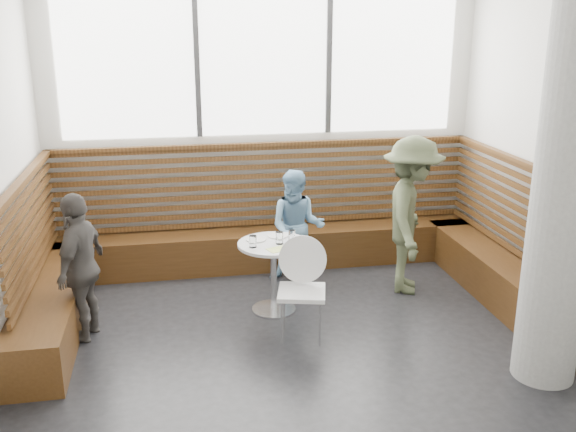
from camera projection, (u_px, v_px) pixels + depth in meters
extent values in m
cube|color=silver|center=(311.00, 181.00, 5.10)|extent=(5.00, 5.00, 3.20)
cube|color=black|center=(309.00, 359.00, 5.58)|extent=(5.00, 5.00, 0.01)
cube|color=white|center=(264.00, 61.00, 7.20)|extent=(4.50, 0.02, 1.65)
cube|color=#3F3F42|center=(197.00, 62.00, 7.05)|extent=(0.06, 0.04, 1.65)
cube|color=#3F3F42|center=(329.00, 60.00, 7.32)|extent=(0.06, 0.04, 1.65)
cube|color=#3C240F|center=(269.00, 248.00, 7.62)|extent=(5.00, 0.50, 0.45)
cube|color=#3C240F|center=(58.00, 296.00, 6.29)|extent=(0.50, 2.50, 0.45)
cube|color=#3C240F|center=(484.00, 265.00, 7.08)|extent=(0.50, 2.50, 0.45)
cube|color=#412610|center=(266.00, 185.00, 7.57)|extent=(4.88, 0.08, 0.98)
cube|color=#412610|center=(31.00, 227.00, 6.05)|extent=(0.08, 2.38, 0.98)
cube|color=#412610|center=(505.00, 202.00, 6.89)|extent=(0.08, 2.38, 0.98)
cylinder|color=gray|center=(566.00, 189.00, 4.86)|extent=(0.50, 0.50, 3.20)
cylinder|color=silver|center=(274.00, 309.00, 6.50)|extent=(0.44, 0.44, 0.02)
cylinder|color=silver|center=(274.00, 277.00, 6.40)|extent=(0.06, 0.06, 0.70)
cylinder|color=#B7B7BA|center=(273.00, 244.00, 6.30)|extent=(0.71, 0.71, 0.03)
cube|color=white|center=(302.00, 292.00, 5.82)|extent=(0.42, 0.40, 0.04)
cylinder|color=white|center=(298.00, 259.00, 5.91)|extent=(0.44, 0.10, 0.44)
cylinder|color=silver|center=(286.00, 325.00, 5.72)|extent=(0.02, 0.02, 0.43)
cylinder|color=silver|center=(324.00, 322.00, 5.78)|extent=(0.02, 0.02, 0.43)
cylinder|color=silver|center=(280.00, 311.00, 6.00)|extent=(0.02, 0.02, 0.43)
cylinder|color=silver|center=(316.00, 308.00, 6.06)|extent=(0.02, 0.02, 0.43)
imported|color=#485136|center=(411.00, 215.00, 6.77)|extent=(0.98, 1.24, 1.69)
imported|color=#709FC2|center=(297.00, 227.00, 7.05)|extent=(0.73, 0.64, 1.28)
imported|color=#4C4844|center=(81.00, 267.00, 5.79)|extent=(0.57, 0.87, 1.38)
cylinder|color=white|center=(256.00, 239.00, 6.37)|extent=(0.20, 0.20, 0.01)
cylinder|color=white|center=(278.00, 236.00, 6.48)|extent=(0.21, 0.21, 0.01)
cylinder|color=white|center=(253.00, 241.00, 6.16)|extent=(0.07, 0.07, 0.12)
cylinder|color=white|center=(279.00, 238.00, 6.25)|extent=(0.08, 0.08, 0.12)
cylinder|color=white|center=(292.00, 235.00, 6.34)|extent=(0.07, 0.07, 0.11)
cube|color=#A5C64C|center=(278.00, 249.00, 6.11)|extent=(0.24, 0.21, 0.00)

